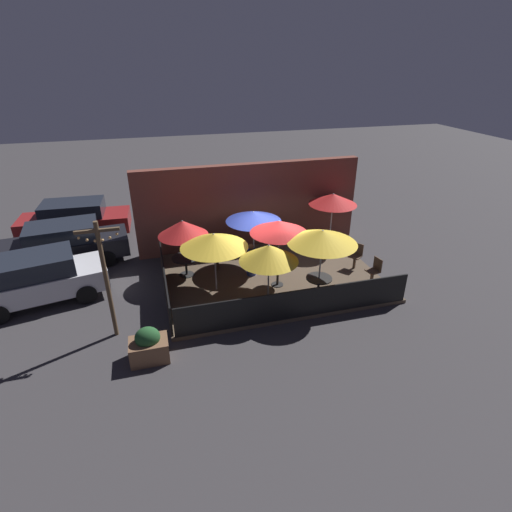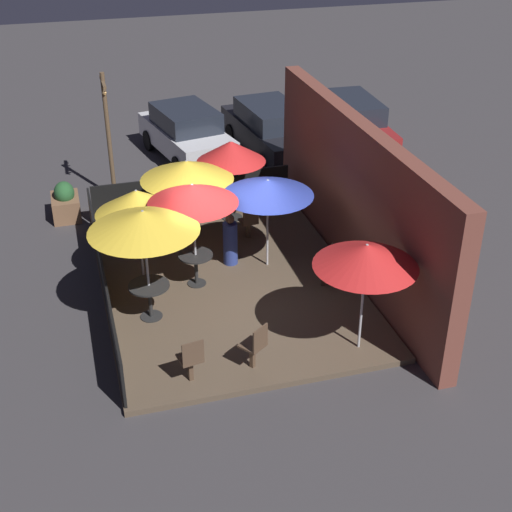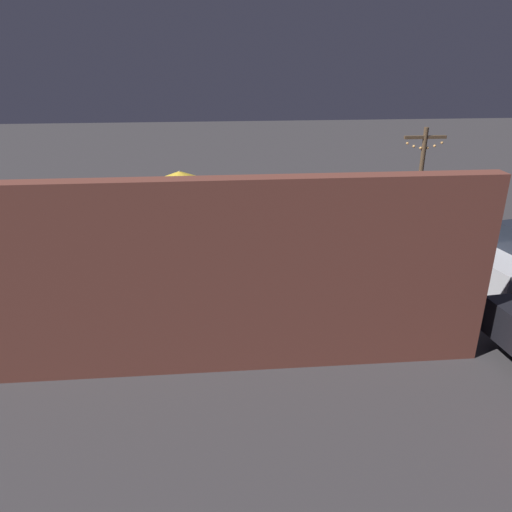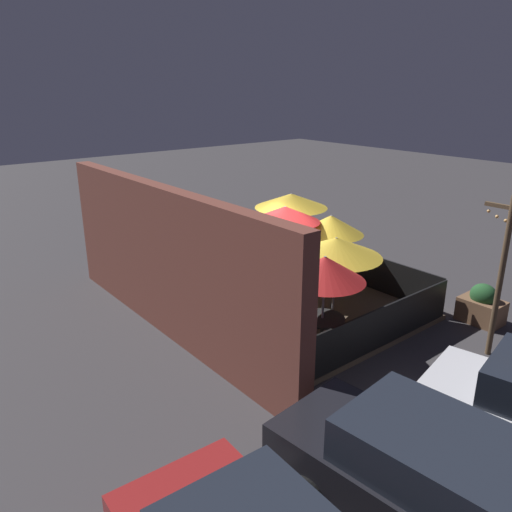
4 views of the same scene
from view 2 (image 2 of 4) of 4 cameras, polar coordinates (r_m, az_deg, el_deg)
The scene contains 25 objects.
ground_plane at distance 15.87m, azimuth -2.33°, elevation -2.19°, with size 60.00×60.00×0.00m, color #383538.
patio_deck at distance 15.84m, azimuth -2.34°, elevation -2.00°, with size 7.50×5.42×0.12m.
building_wall at distance 15.89m, azimuth 7.92°, elevation 4.71°, with size 9.10×0.36×3.48m.
fence_front at distance 15.27m, azimuth -12.13°, elevation -1.68°, with size 7.30×0.05×0.95m.
fence_side_left at distance 18.80m, azimuth -5.08°, elevation 5.09°, with size 0.05×5.22×0.95m.
patio_umbrella_0 at distance 14.66m, azimuth -5.10°, elevation 4.98°, with size 1.89×1.89×2.37m.
patio_umbrella_1 at distance 17.73m, azimuth -2.02°, elevation 8.36°, with size 1.73×1.73×2.09m.
patio_umbrella_2 at distance 13.60m, azimuth -9.02°, elevation 2.79°, with size 2.15×2.15×2.39m.
patio_umbrella_3 at distance 15.46m, azimuth 0.95°, elevation 5.49°, with size 2.02×2.02×2.10m.
patio_umbrella_4 at distance 15.26m, azimuth -9.52°, elevation 4.31°, with size 1.81×1.81×2.08m.
patio_umbrella_5 at distance 16.71m, azimuth -5.57°, elevation 6.86°, with size 2.19×2.19×2.05m.
patio_umbrella_6 at distance 12.78m, azimuth 8.82°, elevation 0.05°, with size 1.91×1.91×2.23m.
dining_table_0 at distance 15.38m, azimuth -4.84°, elevation -0.40°, with size 0.75×0.75×0.73m.
dining_table_1 at distance 18.22m, azimuth -1.95°, elevation 4.67°, with size 0.97×0.97×0.70m.
dining_table_2 at distance 14.38m, azimuth -8.53°, elevation -2.85°, with size 0.83×0.83×0.76m.
patio_chair_0 at distance 12.90m, azimuth -0.06°, elevation -7.12°, with size 0.56×0.56×0.95m.
patio_chair_1 at distance 17.22m, azimuth -0.55°, elevation 2.84°, with size 0.44×0.44×0.90m.
patio_chair_2 at distance 12.64m, azimuth -5.21°, elevation -8.17°, with size 0.46×0.46×0.94m.
patio_chair_3 at distance 15.38m, azimuth 5.68°, elevation -0.67°, with size 0.50×0.50×0.95m.
patron_0 at distance 16.14m, azimuth -2.07°, elevation 1.16°, with size 0.41×0.41×1.22m.
planter_box at distance 19.21m, azimuth -14.99°, elevation 4.16°, with size 1.00×0.70×1.00m.
light_post at distance 19.51m, azimuth -11.76°, elevation 9.86°, with size 1.10×0.12×3.49m.
parked_car_0 at distance 22.35m, azimuth -5.60°, elevation 9.81°, with size 4.29×2.49×1.62m.
parked_car_1 at distance 22.57m, azimuth 1.19°, elevation 10.14°, with size 4.70×2.15×1.62m.
parked_car_2 at distance 23.37m, azimuth 7.45°, elevation 10.59°, with size 4.61×1.94×1.62m.
Camera 2 is at (13.15, -3.07, 8.34)m, focal length 50.00 mm.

